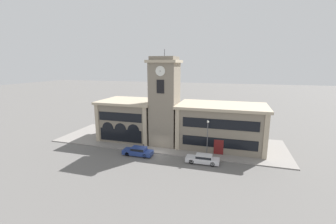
{
  "coord_description": "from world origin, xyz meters",
  "views": [
    {
      "loc": [
        11.7,
        -32.37,
        14.15
      ],
      "look_at": [
        1.29,
        2.43,
        6.54
      ],
      "focal_mm": 24.0,
      "sensor_mm": 36.0,
      "label": 1
    }
  ],
  "objects_px": {
    "parked_car_mid": "(203,159)",
    "parked_car_near": "(138,151)",
    "street_lamp": "(208,134)",
    "bollard": "(144,147)"
  },
  "relations": [
    {
      "from": "parked_car_near",
      "to": "street_lamp",
      "type": "relative_size",
      "value": 0.83
    },
    {
      "from": "parked_car_mid",
      "to": "street_lamp",
      "type": "height_order",
      "value": "street_lamp"
    },
    {
      "from": "parked_car_mid",
      "to": "parked_car_near",
      "type": "bearing_deg",
      "value": -0.61
    },
    {
      "from": "parked_car_mid",
      "to": "street_lamp",
      "type": "bearing_deg",
      "value": -99.27
    },
    {
      "from": "parked_car_near",
      "to": "bollard",
      "type": "distance_m",
      "value": 1.9
    },
    {
      "from": "street_lamp",
      "to": "bollard",
      "type": "distance_m",
      "value": 10.97
    },
    {
      "from": "parked_car_near",
      "to": "bollard",
      "type": "xyz_separation_m",
      "value": [
        0.18,
        1.89,
        -0.05
      ]
    },
    {
      "from": "parked_car_mid",
      "to": "street_lamp",
      "type": "xyz_separation_m",
      "value": [
        0.31,
        2.0,
        3.28
      ]
    },
    {
      "from": "parked_car_mid",
      "to": "bollard",
      "type": "distance_m",
      "value": 10.32
    },
    {
      "from": "parked_car_near",
      "to": "parked_car_mid",
      "type": "distance_m",
      "value": 10.33
    }
  ]
}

